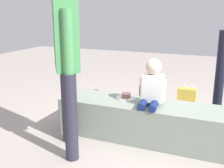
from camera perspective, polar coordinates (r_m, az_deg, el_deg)
name	(u,v)px	position (r m, az deg, el deg)	size (l,w,h in m)	color
ground_plane	(160,141)	(3.06, 9.86, -11.45)	(12.00, 12.00, 0.00)	#9F948C
concrete_ledge	(161,123)	(2.98, 10.04, -8.00)	(2.20, 0.49, 0.40)	gray
child_seated	(152,85)	(2.83, 8.27, -0.28)	(0.28, 0.32, 0.48)	navy
adult_standing	(66,47)	(2.57, -9.39, 7.48)	(0.37, 0.43, 1.70)	#282735
cake_plate	(126,97)	(3.07, 2.95, -2.62)	(0.22, 0.22, 0.07)	white
gift_bag	(187,98)	(4.08, 15.13, -2.72)	(0.26, 0.13, 0.33)	gold
railing_post	(218,90)	(3.56, 21.07, -1.11)	(0.36, 0.36, 1.13)	black
water_bottle_near_gift	(151,101)	(3.99, 8.12, -3.47)	(0.07, 0.07, 0.21)	silver
cake_box_white	(154,116)	(3.53, 8.61, -6.44)	(0.32, 0.27, 0.14)	white
handbag_black_leather	(149,92)	(4.34, 7.69, -1.63)	(0.30, 0.12, 0.32)	black
handbag_brown_canvas	(97,105)	(3.71, -3.13, -4.38)	(0.32, 0.12, 0.34)	brown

